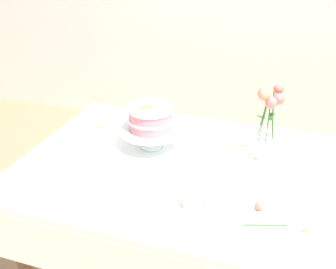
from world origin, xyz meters
The scene contains 9 objects.
dining_table centered at (0.00, -0.02, 0.65)m, with size 1.40×1.00×0.74m.
linen_napkin centered at (-0.17, 0.10, 0.74)m, with size 0.32×0.32×0.00m, color white.
cake_stand centered at (-0.17, 0.10, 0.82)m, with size 0.29×0.29×0.10m.
layer_cake centered at (-0.17, 0.10, 0.90)m, with size 0.21×0.21×0.12m.
flower_vase centered at (0.34, 0.16, 0.89)m, with size 0.11×0.12×0.34m.
teacup centered at (0.13, -0.28, 0.76)m, with size 0.13×0.13×0.06m.
fallen_rose centered at (0.36, -0.22, 0.76)m, with size 0.15×0.13×0.04m.
loose_petal_0 centered at (-0.51, 0.22, 0.74)m, with size 0.04×0.02×0.01m, color yellow.
loose_petal_1 centered at (0.52, -0.28, 0.74)m, with size 0.03×0.02×0.01m, color #E56B51.
Camera 1 is at (0.37, -1.32, 1.60)m, focal length 39.18 mm.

